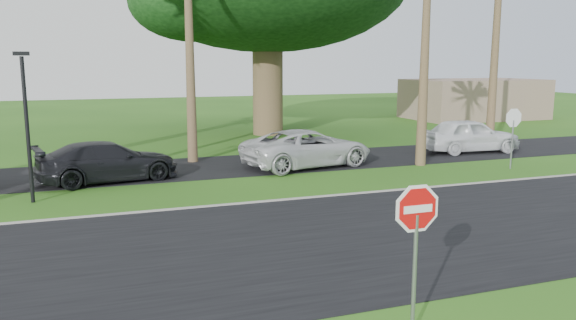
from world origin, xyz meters
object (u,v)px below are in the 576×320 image
(stop_sign_near, at_px, (416,229))
(car_pickup, at_px, (469,136))
(car_minivan, at_px, (308,148))
(stop_sign_far, at_px, (513,126))
(car_dark, at_px, (108,162))

(stop_sign_near, relative_size, car_pickup, 0.55)
(car_minivan, height_order, car_pickup, car_pickup)
(stop_sign_near, distance_m, stop_sign_far, 15.91)
(car_dark, xyz_separation_m, car_minivan, (7.98, 0.32, 0.04))
(car_pickup, bearing_deg, stop_sign_near, 144.33)
(car_dark, distance_m, car_minivan, 7.98)
(car_pickup, bearing_deg, car_minivan, 99.86)
(stop_sign_far, distance_m, car_pickup, 4.38)
(car_dark, bearing_deg, car_minivan, -99.08)
(stop_sign_far, height_order, car_dark, stop_sign_far)
(car_minivan, bearing_deg, car_dark, 80.98)
(car_minivan, bearing_deg, stop_sign_near, 153.68)
(stop_sign_near, distance_m, car_dark, 14.57)
(stop_sign_far, xyz_separation_m, car_pickup, (1.09, 4.13, -0.96))
(car_minivan, distance_m, car_pickup, 8.81)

